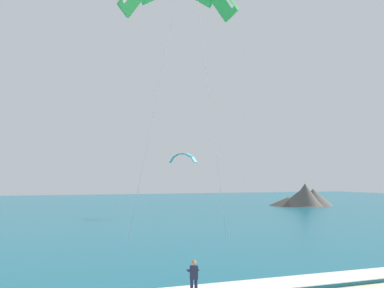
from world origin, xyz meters
name	(u,v)px	position (x,y,z in m)	size (l,w,h in m)	color
sea	(106,208)	(0.00, 73.04, 0.10)	(200.00, 120.00, 0.20)	#146075
surf_foam	(301,281)	(0.00, 14.04, 0.22)	(200.00, 2.11, 0.04)	white
kitesurfer	(194,277)	(-5.87, 13.70, 0.94)	(0.57, 0.57, 1.69)	#191E38
kite_distant	(183,157)	(6.76, 51.12, 8.26)	(3.34, 3.17, 1.41)	teal
headland_right	(304,198)	(35.14, 63.81, 1.67)	(12.35, 10.05, 4.36)	#56514C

